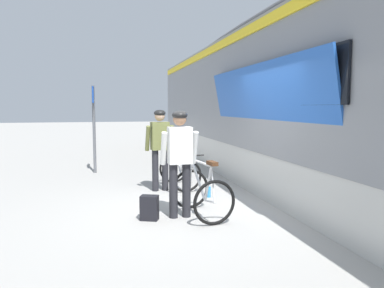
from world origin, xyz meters
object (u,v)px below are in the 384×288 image
(bicycle_near_silver, at_px, (180,170))
(backpack_on_platform, at_px, (149,208))
(cyclist_near_in_olive, at_px, (160,143))
(cyclist_far_in_white, at_px, (180,154))
(train_car, at_px, (314,100))
(water_bottle_near_the_bikes, at_px, (209,192))
(bicycle_far_white, at_px, (202,193))
(platform_sign_post, at_px, (94,114))

(bicycle_near_silver, relative_size, backpack_on_platform, 2.79)
(cyclist_near_in_olive, bearing_deg, cyclist_far_in_white, -89.26)
(cyclist_near_in_olive, xyz_separation_m, cyclist_far_in_white, (0.03, -2.02, 0.00))
(train_car, distance_m, cyclist_far_in_white, 3.73)
(cyclist_near_in_olive, distance_m, bicycle_near_silver, 0.83)
(train_car, bearing_deg, cyclist_far_in_white, -156.09)
(bicycle_near_silver, distance_m, water_bottle_near_the_bikes, 1.16)
(cyclist_far_in_white, bearing_deg, bicycle_far_white, -5.31)
(train_car, height_order, water_bottle_near_the_bikes, train_car)
(platform_sign_post, bearing_deg, water_bottle_near_the_bikes, -56.09)
(bicycle_far_white, bearing_deg, cyclist_near_in_olive, 100.68)
(train_car, height_order, bicycle_near_silver, train_car)
(water_bottle_near_the_bikes, bearing_deg, platform_sign_post, 123.91)
(bicycle_near_silver, bearing_deg, cyclist_far_in_white, -101.30)
(bicycle_far_white, distance_m, water_bottle_near_the_bikes, 1.34)
(cyclist_far_in_white, height_order, water_bottle_near_the_bikes, cyclist_far_in_white)
(backpack_on_platform, bearing_deg, cyclist_far_in_white, 25.95)
(cyclist_far_in_white, height_order, bicycle_near_silver, cyclist_far_in_white)
(bicycle_near_silver, height_order, water_bottle_near_the_bikes, bicycle_near_silver)
(bicycle_far_white, bearing_deg, cyclist_far_in_white, 174.69)
(cyclist_far_in_white, bearing_deg, platform_sign_post, 107.61)
(cyclist_near_in_olive, distance_m, water_bottle_near_the_bikes, 1.53)
(bicycle_near_silver, bearing_deg, backpack_on_platform, -112.85)
(cyclist_near_in_olive, relative_size, cyclist_far_in_white, 1.00)
(backpack_on_platform, distance_m, water_bottle_near_the_bikes, 1.82)
(cyclist_far_in_white, height_order, bicycle_far_white, cyclist_far_in_white)
(cyclist_near_in_olive, relative_size, platform_sign_post, 0.73)
(bicycle_far_white, xyz_separation_m, platform_sign_post, (-1.83, 4.65, 1.22))
(cyclist_far_in_white, xyz_separation_m, water_bottle_near_the_bikes, (0.84, 1.19, -0.94))
(platform_sign_post, bearing_deg, cyclist_near_in_olive, -60.98)
(backpack_on_platform, bearing_deg, cyclist_near_in_olive, 98.68)
(water_bottle_near_the_bikes, bearing_deg, train_car, 6.41)
(cyclist_near_in_olive, height_order, cyclist_far_in_white, same)
(train_car, relative_size, bicycle_far_white, 17.68)
(cyclist_far_in_white, xyz_separation_m, backpack_on_platform, (-0.51, -0.04, -0.85))
(cyclist_near_in_olive, relative_size, bicycle_far_white, 1.52)
(bicycle_near_silver, height_order, bicycle_far_white, same)
(bicycle_far_white, bearing_deg, water_bottle_near_the_bikes, 68.68)
(water_bottle_near_the_bikes, height_order, platform_sign_post, platform_sign_post)
(train_car, distance_m, water_bottle_near_the_bikes, 3.10)
(cyclist_near_in_olive, height_order, bicycle_far_white, cyclist_near_in_olive)
(bicycle_far_white, relative_size, platform_sign_post, 0.48)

